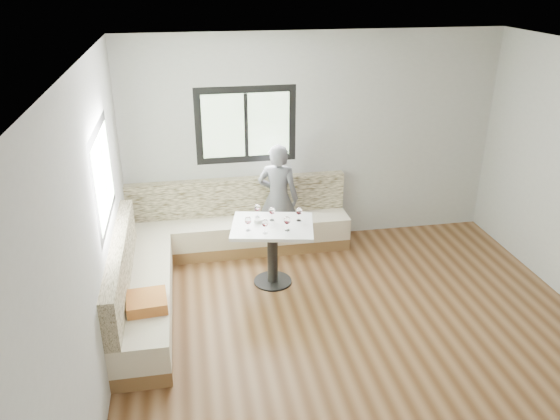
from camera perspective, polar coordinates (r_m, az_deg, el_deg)
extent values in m
cube|color=brown|center=(5.78, 9.14, -13.52)|extent=(5.00, 5.00, 0.01)
cube|color=white|center=(4.66, 11.44, 14.99)|extent=(5.00, 5.00, 0.01)
cube|color=#B7B7B2|center=(7.30, 3.55, 7.30)|extent=(5.00, 0.01, 2.80)
cube|color=#B7B7B2|center=(4.84, -18.91, -3.01)|extent=(0.01, 5.00, 2.80)
cube|color=black|center=(7.07, -3.57, 8.84)|extent=(1.30, 0.02, 1.00)
cube|color=black|center=(5.57, -18.00, 3.45)|extent=(0.02, 1.30, 1.00)
cube|color=brown|center=(7.38, -4.17, -3.61)|extent=(2.90, 0.55, 0.16)
cube|color=beige|center=(7.28, -4.22, -2.05)|extent=(2.90, 0.55, 0.29)
cube|color=#F5E4BE|center=(7.31, -4.49, 1.44)|extent=(2.90, 0.14, 0.50)
cube|color=brown|center=(6.18, -13.74, -10.36)|extent=(0.55, 2.25, 0.16)
cube|color=beige|center=(6.05, -13.95, -8.60)|extent=(0.55, 2.25, 0.29)
cube|color=#F5E4BE|center=(5.88, -16.33, -5.45)|extent=(0.14, 2.25, 0.50)
cube|color=#AD492B|center=(5.55, -13.74, -9.33)|extent=(0.41, 0.41, 0.11)
cylinder|color=black|center=(6.68, -0.76, -7.43)|extent=(0.46, 0.46, 0.02)
cylinder|color=black|center=(6.50, -0.78, -4.77)|extent=(0.12, 0.12, 0.73)
cube|color=white|center=(6.33, -0.80, -1.72)|extent=(1.06, 0.90, 0.04)
imported|color=#525358|center=(7.12, -0.19, 1.24)|extent=(0.63, 0.52, 1.47)
cylinder|color=white|center=(6.38, -2.32, -1.12)|extent=(0.10, 0.10, 0.04)
sphere|color=black|center=(6.38, -2.20, -0.99)|extent=(0.02, 0.02, 0.02)
sphere|color=black|center=(6.38, -2.43, -1.01)|extent=(0.02, 0.02, 0.02)
sphere|color=black|center=(6.36, -2.28, -1.09)|extent=(0.02, 0.02, 0.02)
cylinder|color=white|center=(6.20, -3.34, -2.11)|extent=(0.06, 0.06, 0.01)
cylinder|color=white|center=(6.18, -3.35, -1.78)|extent=(0.01, 0.01, 0.07)
ellipsoid|color=white|center=(6.14, -3.36, -1.09)|extent=(0.08, 0.08, 0.09)
cylinder|color=#4B070D|center=(6.15, -3.36, -1.28)|extent=(0.05, 0.05, 0.02)
cylinder|color=white|center=(6.12, -1.56, -2.40)|extent=(0.06, 0.06, 0.01)
cylinder|color=white|center=(6.11, -1.57, -2.07)|extent=(0.01, 0.01, 0.07)
ellipsoid|color=white|center=(6.07, -1.58, -1.37)|extent=(0.08, 0.08, 0.09)
cylinder|color=#4B070D|center=(6.08, -1.57, -1.56)|extent=(0.05, 0.05, 0.02)
cylinder|color=white|center=(6.19, 0.74, -2.10)|extent=(0.06, 0.06, 0.01)
cylinder|color=white|center=(6.17, 0.74, -1.78)|extent=(0.01, 0.01, 0.07)
ellipsoid|color=white|center=(6.13, 0.75, -1.08)|extent=(0.08, 0.08, 0.09)
cylinder|color=#4B070D|center=(6.14, 0.75, -1.27)|extent=(0.05, 0.05, 0.02)
cylinder|color=white|center=(6.43, -0.84, -1.04)|extent=(0.06, 0.06, 0.01)
cylinder|color=white|center=(6.41, -0.84, -0.73)|extent=(0.01, 0.01, 0.07)
ellipsoid|color=white|center=(6.38, -0.85, -0.06)|extent=(0.08, 0.08, 0.09)
cylinder|color=#4B070D|center=(6.39, -0.85, -0.24)|extent=(0.05, 0.05, 0.02)
cylinder|color=white|center=(6.42, 1.97, -1.09)|extent=(0.06, 0.06, 0.01)
cylinder|color=white|center=(6.41, 1.98, -0.77)|extent=(0.01, 0.01, 0.07)
ellipsoid|color=white|center=(6.37, 1.99, -0.10)|extent=(0.08, 0.08, 0.09)
cylinder|color=#4B070D|center=(6.38, 1.99, -0.28)|extent=(0.05, 0.05, 0.02)
cylinder|color=white|center=(6.51, -2.36, -0.72)|extent=(0.06, 0.06, 0.01)
cylinder|color=white|center=(6.50, -2.37, -0.41)|extent=(0.01, 0.01, 0.07)
ellipsoid|color=white|center=(6.46, -2.38, 0.25)|extent=(0.08, 0.08, 0.09)
cylinder|color=#4B070D|center=(6.47, -2.38, 0.07)|extent=(0.05, 0.05, 0.02)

